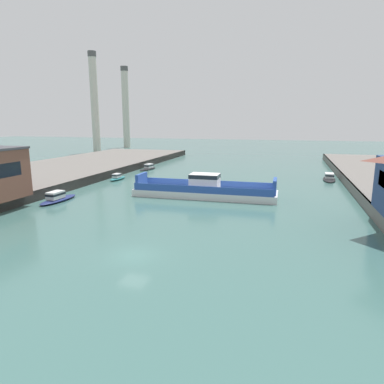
% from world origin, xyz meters
% --- Properties ---
extents(ground_plane, '(400.00, 400.00, 0.00)m').
position_xyz_m(ground_plane, '(0.00, 0.00, 0.00)').
color(ground_plane, '#3D6660').
extents(chain_ferry, '(22.65, 6.09, 3.68)m').
position_xyz_m(chain_ferry, '(0.27, 25.25, 1.11)').
color(chain_ferry, silver).
rests_on(chain_ferry, ground).
extents(moored_boat_near_left, '(2.80, 8.16, 1.34)m').
position_xyz_m(moored_boat_near_left, '(20.94, 47.71, 0.51)').
color(moored_boat_near_left, black).
rests_on(moored_boat_near_left, ground).
extents(moored_boat_near_right, '(1.80, 5.36, 1.33)m').
position_xyz_m(moored_boat_near_right, '(-20.76, 35.72, 0.49)').
color(moored_boat_near_right, '#237075').
rests_on(moored_boat_near_right, ground).
extents(moored_boat_mid_left, '(2.37, 7.54, 1.61)m').
position_xyz_m(moored_boat_mid_left, '(-20.04, 15.85, 0.60)').
color(moored_boat_mid_left, navy).
rests_on(moored_boat_mid_left, ground).
extents(moored_boat_mid_right, '(2.72, 7.20, 1.36)m').
position_xyz_m(moored_boat_mid_right, '(-20.80, 51.67, 0.52)').
color(moored_boat_mid_right, black).
rests_on(moored_boat_mid_right, ground).
extents(smokestack_distant_a, '(3.26, 3.26, 35.46)m').
position_xyz_m(smokestack_distant_a, '(-59.39, 116.84, 18.76)').
color(smokestack_distant_a, beige).
rests_on(smokestack_distant_a, ground).
extents(smokestack_distant_b, '(3.05, 3.05, 36.87)m').
position_xyz_m(smokestack_distant_b, '(-58.75, 90.34, 19.47)').
color(smokestack_distant_b, beige).
rests_on(smokestack_distant_b, ground).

